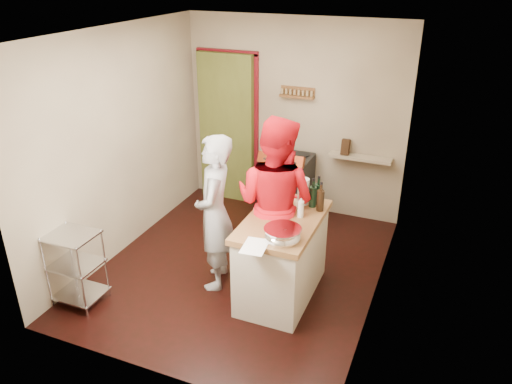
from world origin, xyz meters
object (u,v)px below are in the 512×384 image
wire_shelving (76,265)px  person_red (275,203)px  person_stripe (215,213)px  island (282,255)px  stove (287,185)px

wire_shelving → person_red: bearing=34.2°
person_stripe → person_red: (0.55, 0.30, 0.08)m
wire_shelving → island: (1.87, 0.91, 0.03)m
stove → person_stripe: person_stripe is taller
island → person_stripe: (-0.72, -0.07, 0.37)m
wire_shelving → person_stripe: 1.48m
island → person_red: person_red is taller
stove → person_stripe: (-0.18, -1.78, 0.39)m
stove → island: 1.79m
person_red → wire_shelving: bearing=42.4°
wire_shelving → person_stripe: bearing=36.5°
stove → person_red: size_ratio=0.54×
stove → island: island is taller
person_red → stove: bearing=-67.8°
stove → wire_shelving: 2.94m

